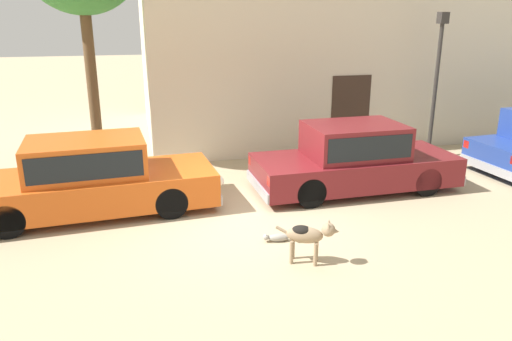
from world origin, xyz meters
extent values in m
plane|color=tan|center=(0.00, 0.00, 0.00)|extent=(80.00, 80.00, 0.00)
cube|color=#D15619|center=(-2.80, 1.14, 0.46)|extent=(4.75, 2.05, 0.62)
cube|color=#D15619|center=(-2.84, 1.14, 1.11)|extent=(2.23, 1.63, 0.68)
cube|color=black|center=(-2.84, 1.14, 1.12)|extent=(2.07, 1.64, 0.47)
cube|color=#999BA0|center=(-0.50, 1.31, 0.26)|extent=(0.24, 1.69, 0.20)
sphere|color=silver|center=(-0.52, 1.99, 0.60)|extent=(0.20, 0.20, 0.20)
sphere|color=silver|center=(-0.42, 0.63, 0.60)|extent=(0.20, 0.20, 0.20)
cylinder|color=black|center=(-1.46, 2.00, 0.30)|extent=(0.62, 0.24, 0.61)
cylinder|color=black|center=(-1.35, 0.48, 0.30)|extent=(0.62, 0.24, 0.61)
cylinder|color=black|center=(-4.24, 1.80, 0.30)|extent=(0.62, 0.24, 0.61)
cylinder|color=black|center=(-4.13, 0.28, 0.30)|extent=(0.62, 0.24, 0.61)
cube|color=maroon|center=(2.63, 1.16, 0.45)|extent=(4.34, 1.79, 0.60)
cube|color=maroon|center=(2.59, 1.15, 1.10)|extent=(2.01, 1.50, 0.70)
cube|color=black|center=(2.59, 1.15, 1.11)|extent=(1.85, 1.53, 0.49)
cube|color=#999BA0|center=(4.76, 1.20, 0.26)|extent=(0.15, 1.67, 0.20)
cube|color=#999BA0|center=(0.49, 1.11, 0.26)|extent=(0.15, 1.67, 0.20)
sphere|color=silver|center=(4.78, 1.87, 0.59)|extent=(0.20, 0.20, 0.20)
sphere|color=silver|center=(4.81, 0.53, 0.59)|extent=(0.20, 0.20, 0.20)
cube|color=red|center=(0.48, 1.84, 0.60)|extent=(0.04, 0.18, 0.18)
cube|color=red|center=(0.51, 0.38, 0.60)|extent=(0.04, 0.18, 0.18)
cylinder|color=black|center=(3.91, 1.93, 0.30)|extent=(0.61, 0.21, 0.61)
cylinder|color=black|center=(3.94, 0.43, 0.30)|extent=(0.61, 0.21, 0.61)
cylinder|color=black|center=(1.32, 1.88, 0.30)|extent=(0.61, 0.21, 0.61)
cylinder|color=black|center=(1.35, 0.38, 0.30)|extent=(0.61, 0.21, 0.61)
cube|color=#999BA0|center=(5.97, 1.16, 0.26)|extent=(0.25, 1.69, 0.20)
cube|color=red|center=(5.92, 1.89, 0.62)|extent=(0.05, 0.18, 0.18)
cylinder|color=black|center=(6.78, 1.98, 0.32)|extent=(0.65, 0.25, 0.64)
cube|color=beige|center=(6.02, 7.46, 3.57)|extent=(15.10, 6.93, 7.15)
cube|color=#38281E|center=(3.76, 3.99, 1.05)|extent=(1.10, 0.02, 2.10)
cylinder|color=#997F60|center=(0.69, -1.75, 0.18)|extent=(0.06, 0.06, 0.37)
cylinder|color=#997F60|center=(0.62, -1.91, 0.18)|extent=(0.06, 0.06, 0.37)
cylinder|color=#997F60|center=(0.36, -1.60, 0.18)|extent=(0.06, 0.06, 0.37)
cylinder|color=#997F60|center=(0.29, -1.75, 0.18)|extent=(0.06, 0.06, 0.37)
ellipsoid|color=#997F60|center=(0.49, -1.75, 0.46)|extent=(0.60, 0.44, 0.26)
ellipsoid|color=black|center=(0.45, -1.74, 0.53)|extent=(0.37, 0.32, 0.14)
sphere|color=#997F60|center=(0.81, -1.90, 0.57)|extent=(0.21, 0.21, 0.21)
cone|color=#997F60|center=(0.91, -1.95, 0.56)|extent=(0.15, 0.15, 0.12)
cone|color=#997F60|center=(0.84, -1.85, 0.67)|extent=(0.10, 0.10, 0.09)
cone|color=#997F60|center=(0.78, -1.96, 0.67)|extent=(0.10, 0.10, 0.09)
cylinder|color=#997F60|center=(0.17, -1.61, 0.51)|extent=(0.20, 0.13, 0.13)
ellipsoid|color=gray|center=(0.31, -0.96, 0.07)|extent=(0.38, 0.17, 0.13)
sphere|color=gray|center=(0.10, -0.94, 0.09)|extent=(0.11, 0.11, 0.11)
cone|color=gray|center=(0.10, -0.97, 0.13)|extent=(0.04, 0.04, 0.04)
cone|color=gray|center=(0.10, -0.91, 0.13)|extent=(0.04, 0.04, 0.04)
cylinder|color=gray|center=(0.60, -1.01, 0.02)|extent=(0.09, 0.22, 0.04)
cylinder|color=#2D2B28|center=(5.67, 3.09, 1.71)|extent=(0.10, 0.10, 3.42)
cube|color=#2D2B28|center=(5.67, 3.09, 3.56)|extent=(0.22, 0.22, 0.28)
sphere|color=silver|center=(5.67, 3.09, 3.56)|extent=(0.18, 0.18, 0.18)
cylinder|color=brown|center=(-2.86, 4.41, 1.94)|extent=(0.26, 0.26, 3.89)
camera|label=1|loc=(-1.85, -8.22, 3.66)|focal=34.64mm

